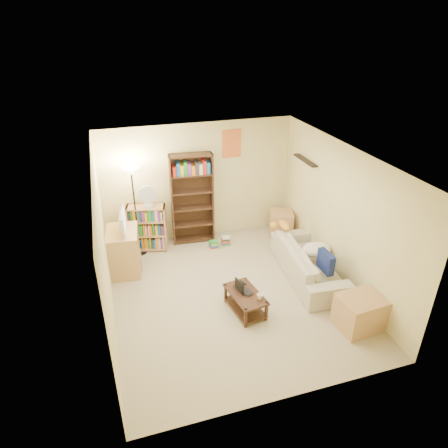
{
  "coord_description": "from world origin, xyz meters",
  "views": [
    {
      "loc": [
        -1.78,
        -5.35,
        4.36
      ],
      "look_at": [
        0.07,
        0.67,
        1.05
      ],
      "focal_mm": 32.0,
      "sensor_mm": 36.0,
      "label": 1
    }
  ],
  "objects_px": {
    "laptop": "(245,288)",
    "tv_stand": "(124,251)",
    "end_cabinet": "(360,312)",
    "tabby_cat": "(282,225)",
    "side_table": "(281,224)",
    "desk_fan": "(147,196)",
    "floor_lamp": "(133,186)",
    "sofa": "(309,262)",
    "coffee_table": "(245,300)",
    "short_bookshelf": "(148,228)",
    "mug": "(260,297)",
    "tall_bookshelf": "(192,197)",
    "television": "(120,222)"
  },
  "relations": [
    {
      "from": "short_bookshelf",
      "to": "side_table",
      "type": "xyz_separation_m",
      "value": [
        2.87,
        -0.25,
        -0.21
      ]
    },
    {
      "from": "laptop",
      "to": "sofa",
      "type": "bearing_deg",
      "value": -94.34
    },
    {
      "from": "television",
      "to": "tall_bookshelf",
      "type": "bearing_deg",
      "value": -57.47
    },
    {
      "from": "tv_stand",
      "to": "floor_lamp",
      "type": "bearing_deg",
      "value": 66.32
    },
    {
      "from": "sofa",
      "to": "coffee_table",
      "type": "height_order",
      "value": "sofa"
    },
    {
      "from": "short_bookshelf",
      "to": "tv_stand",
      "type": "bearing_deg",
      "value": -115.52
    },
    {
      "from": "coffee_table",
      "to": "short_bookshelf",
      "type": "height_order",
      "value": "short_bookshelf"
    },
    {
      "from": "tabby_cat",
      "to": "coffee_table",
      "type": "distance_m",
      "value": 1.96
    },
    {
      "from": "floor_lamp",
      "to": "laptop",
      "type": "bearing_deg",
      "value": -56.57
    },
    {
      "from": "laptop",
      "to": "tall_bookshelf",
      "type": "bearing_deg",
      "value": -16.46
    },
    {
      "from": "coffee_table",
      "to": "short_bookshelf",
      "type": "distance_m",
      "value": 2.76
    },
    {
      "from": "sofa",
      "to": "side_table",
      "type": "bearing_deg",
      "value": -0.47
    },
    {
      "from": "desk_fan",
      "to": "side_table",
      "type": "relative_size",
      "value": 0.81
    },
    {
      "from": "sofa",
      "to": "desk_fan",
      "type": "relative_size",
      "value": 4.69
    },
    {
      "from": "coffee_table",
      "to": "television",
      "type": "bearing_deg",
      "value": 125.74
    },
    {
      "from": "floor_lamp",
      "to": "side_table",
      "type": "distance_m",
      "value": 3.3
    },
    {
      "from": "tabby_cat",
      "to": "laptop",
      "type": "height_order",
      "value": "tabby_cat"
    },
    {
      "from": "coffee_table",
      "to": "mug",
      "type": "relative_size",
      "value": 7.64
    },
    {
      "from": "tall_bookshelf",
      "to": "side_table",
      "type": "bearing_deg",
      "value": -4.95
    },
    {
      "from": "laptop",
      "to": "floor_lamp",
      "type": "relative_size",
      "value": 0.23
    },
    {
      "from": "tv_stand",
      "to": "end_cabinet",
      "type": "relative_size",
      "value": 1.29
    },
    {
      "from": "desk_fan",
      "to": "floor_lamp",
      "type": "relative_size",
      "value": 0.25
    },
    {
      "from": "tall_bookshelf",
      "to": "end_cabinet",
      "type": "height_order",
      "value": "tall_bookshelf"
    },
    {
      "from": "short_bookshelf",
      "to": "desk_fan",
      "type": "xyz_separation_m",
      "value": [
        0.05,
        -0.05,
        0.73
      ]
    },
    {
      "from": "tv_stand",
      "to": "tall_bookshelf",
      "type": "distance_m",
      "value": 1.78
    },
    {
      "from": "floor_lamp",
      "to": "side_table",
      "type": "height_order",
      "value": "floor_lamp"
    },
    {
      "from": "end_cabinet",
      "to": "side_table",
      "type": "bearing_deg",
      "value": 89.0
    },
    {
      "from": "sofa",
      "to": "laptop",
      "type": "relative_size",
      "value": 4.92
    },
    {
      "from": "television",
      "to": "end_cabinet",
      "type": "relative_size",
      "value": 1.04
    },
    {
      "from": "sofa",
      "to": "end_cabinet",
      "type": "bearing_deg",
      "value": -170.94
    },
    {
      "from": "desk_fan",
      "to": "floor_lamp",
      "type": "xyz_separation_m",
      "value": [
        -0.26,
        -0.04,
        0.25
      ]
    },
    {
      "from": "tall_bookshelf",
      "to": "short_bookshelf",
      "type": "bearing_deg",
      "value": -169.93
    },
    {
      "from": "end_cabinet",
      "to": "short_bookshelf",
      "type": "bearing_deg",
      "value": 130.27
    },
    {
      "from": "sofa",
      "to": "tabby_cat",
      "type": "xyz_separation_m",
      "value": [
        -0.2,
        0.82,
        0.38
      ]
    },
    {
      "from": "tabby_cat",
      "to": "side_table",
      "type": "relative_size",
      "value": 0.85
    },
    {
      "from": "sofa",
      "to": "coffee_table",
      "type": "xyz_separation_m",
      "value": [
        -1.46,
        -0.61,
        -0.09
      ]
    },
    {
      "from": "sofa",
      "to": "tv_stand",
      "type": "distance_m",
      "value": 3.46
    },
    {
      "from": "mug",
      "to": "tall_bookshelf",
      "type": "bearing_deg",
      "value": 99.19
    },
    {
      "from": "sofa",
      "to": "television",
      "type": "xyz_separation_m",
      "value": [
        -3.25,
        1.19,
        0.74
      ]
    },
    {
      "from": "laptop",
      "to": "television",
      "type": "bearing_deg",
      "value": 23.36
    },
    {
      "from": "mug",
      "to": "end_cabinet",
      "type": "distance_m",
      "value": 1.56
    },
    {
      "from": "sofa",
      "to": "floor_lamp",
      "type": "distance_m",
      "value": 3.6
    },
    {
      "from": "mug",
      "to": "tv_stand",
      "type": "distance_m",
      "value": 2.79
    },
    {
      "from": "mug",
      "to": "short_bookshelf",
      "type": "xyz_separation_m",
      "value": [
        -1.41,
        2.65,
        0.09
      ]
    },
    {
      "from": "end_cabinet",
      "to": "tv_stand",
      "type": "bearing_deg",
      "value": 141.48
    },
    {
      "from": "side_table",
      "to": "television",
      "type": "bearing_deg",
      "value": -173.29
    },
    {
      "from": "laptop",
      "to": "tv_stand",
      "type": "relative_size",
      "value": 0.51
    },
    {
      "from": "desk_fan",
      "to": "tv_stand",
      "type": "bearing_deg",
      "value": -134.2
    },
    {
      "from": "sofa",
      "to": "mug",
      "type": "height_order",
      "value": "sofa"
    },
    {
      "from": "end_cabinet",
      "to": "tall_bookshelf",
      "type": "bearing_deg",
      "value": 118.42
    }
  ]
}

